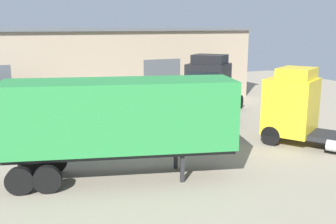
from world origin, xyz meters
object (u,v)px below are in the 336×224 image
at_px(tractor_unit_yellow, 301,109).
at_px(container_trailer_green, 119,117).
at_px(traffic_cone, 186,137).
at_px(tractor_unit_black, 210,89).

distance_m(tractor_unit_yellow, container_trailer_green, 10.32).
distance_m(container_trailer_green, traffic_cone, 6.52).
bearing_deg(container_trailer_green, tractor_unit_yellow, 19.69).
bearing_deg(tractor_unit_black, tractor_unit_yellow, 59.24).
xyz_separation_m(container_trailer_green, tractor_unit_black, (8.85, 7.93, -0.54)).
xyz_separation_m(tractor_unit_black, traffic_cone, (-3.97, -4.29, -1.81)).
xyz_separation_m(tractor_unit_yellow, traffic_cone, (-5.39, 2.85, -1.66)).
bearing_deg(traffic_cone, tractor_unit_black, 47.21).
distance_m(tractor_unit_yellow, traffic_cone, 6.32).
bearing_deg(traffic_cone, container_trailer_green, -143.22).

